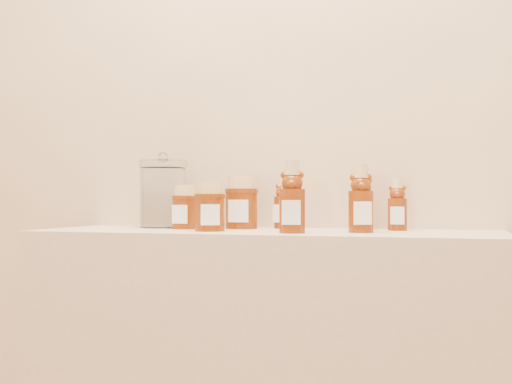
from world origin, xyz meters
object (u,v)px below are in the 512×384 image
(honey_jar_left, at_px, (186,207))
(glass_canister, at_px, (163,191))
(bear_bottle_back_left, at_px, (284,199))
(bear_bottle_front_left, at_px, (292,192))

(honey_jar_left, height_order, glass_canister, glass_canister)
(honey_jar_left, xyz_separation_m, glass_canister, (-0.10, 0.06, 0.05))
(honey_jar_left, bearing_deg, bear_bottle_back_left, 24.77)
(bear_bottle_back_left, distance_m, glass_canister, 0.35)
(bear_bottle_front_left, relative_size, glass_canister, 0.93)
(bear_bottle_front_left, height_order, honey_jar_left, bear_bottle_front_left)
(bear_bottle_back_left, bearing_deg, honey_jar_left, -144.52)
(bear_bottle_back_left, relative_size, bear_bottle_front_left, 0.84)
(bear_bottle_front_left, height_order, glass_canister, glass_canister)
(bear_bottle_back_left, relative_size, glass_canister, 0.78)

